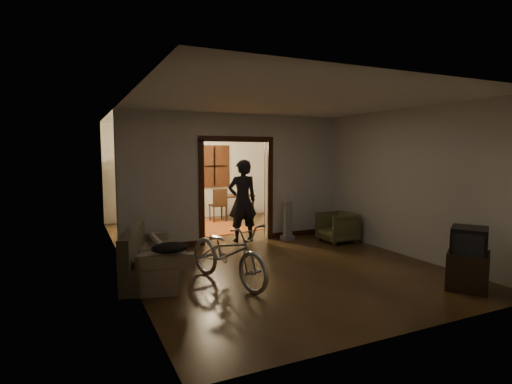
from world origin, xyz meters
TOP-DOWN VIEW (x-y plane):
  - floor at (0.00, 0.00)m, footprint 5.00×8.50m
  - ceiling at (0.00, 0.00)m, footprint 5.00×8.50m
  - wall_back at (0.00, 4.25)m, footprint 5.00×0.02m
  - wall_left at (-2.50, 0.00)m, footprint 0.02×8.50m
  - wall_right at (2.50, 0.00)m, footprint 0.02×8.50m
  - partition_wall at (0.00, 0.75)m, footprint 5.00×0.14m
  - door_casing at (0.00, 0.75)m, footprint 1.74×0.20m
  - far_window at (0.70, 4.21)m, footprint 0.98×0.06m
  - chandelier at (0.00, 2.50)m, footprint 0.24×0.24m
  - light_switch at (1.05, 0.68)m, footprint 0.08×0.01m
  - sofa at (-2.15, -1.11)m, footprint 1.26×1.93m
  - rolled_paper at (-2.05, -0.81)m, footprint 0.10×0.78m
  - jacket at (-2.10, -2.02)m, footprint 0.51×0.38m
  - bicycle at (-1.19, -1.85)m, footprint 1.10×1.90m
  - armchair at (2.00, -0.26)m, footprint 0.74×0.72m
  - tv_stand at (1.88, -3.54)m, footprint 0.79×0.78m
  - crt_tv at (1.88, -3.54)m, footprint 0.70×0.68m
  - vacuum at (1.10, 0.38)m, footprint 0.32×0.28m
  - person at (0.14, 0.71)m, footprint 0.68×0.46m
  - oriental_rug at (0.11, 2.54)m, footprint 2.05×2.42m
  - locker at (-1.33, 3.85)m, footprint 1.03×0.73m
  - globe at (-1.33, 3.85)m, footprint 0.28×0.28m
  - desk at (1.18, 3.53)m, footprint 0.95×0.54m
  - desk_chair at (0.49, 3.32)m, footprint 0.52×0.52m

SIDE VIEW (x-z plane):
  - floor at x=0.00m, z-range -0.01..0.01m
  - oriental_rug at x=0.11m, z-range 0.00..0.02m
  - tv_stand at x=1.88m, z-range 0.00..0.54m
  - armchair at x=2.00m, z-range 0.00..0.66m
  - desk at x=1.18m, z-range 0.00..0.70m
  - sofa at x=-2.15m, z-range 0.00..0.82m
  - vacuum at x=1.10m, z-range 0.00..0.87m
  - bicycle at x=-1.19m, z-range 0.00..0.94m
  - desk_chair at x=0.49m, z-range 0.00..0.95m
  - rolled_paper at x=-2.05m, z-range 0.48..0.58m
  - crt_tv at x=1.88m, z-range 0.45..0.90m
  - jacket at x=-2.10m, z-range 0.61..0.75m
  - person at x=0.14m, z-range 0.00..1.82m
  - locker at x=-1.33m, z-range 0.00..1.86m
  - door_casing at x=0.00m, z-range -0.06..2.26m
  - light_switch at x=1.05m, z-range 1.19..1.31m
  - wall_back at x=0.00m, z-range 0.00..2.80m
  - wall_left at x=-2.50m, z-range 0.00..2.80m
  - wall_right at x=2.50m, z-range 0.00..2.80m
  - partition_wall at x=0.00m, z-range 0.00..2.80m
  - far_window at x=0.70m, z-range 0.91..2.19m
  - globe at x=-1.33m, z-range 1.80..2.08m
  - chandelier at x=0.00m, z-range 2.23..2.47m
  - ceiling at x=0.00m, z-range 2.79..2.80m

